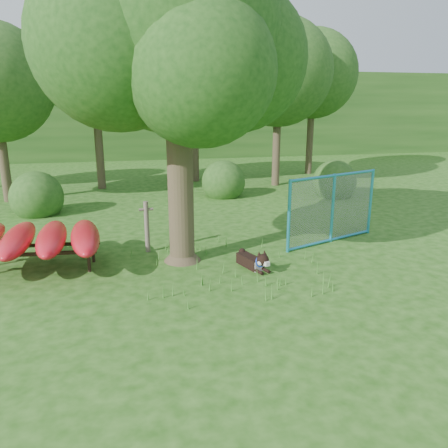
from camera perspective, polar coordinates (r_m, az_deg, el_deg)
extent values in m
plane|color=#1C4A0E|center=(9.43, 0.48, -7.84)|extent=(80.00, 80.00, 0.00)
cylinder|color=#3C3121|center=(10.28, -5.77, 7.74)|extent=(0.69, 0.69, 4.73)
cone|color=#3C3121|center=(10.77, -5.47, -3.55)|extent=(1.03, 1.03, 0.47)
sphere|color=#1B4614|center=(10.31, -6.25, 24.12)|extent=(4.54, 4.54, 4.54)
sphere|color=#1B4614|center=(10.86, 1.40, 20.73)|extent=(3.41, 3.41, 3.41)
sphere|color=#1B4614|center=(9.98, -13.86, 21.89)|extent=(3.60, 3.60, 3.60)
sphere|color=#1B4614|center=(9.08, -3.06, 19.37)|extent=(3.03, 3.03, 3.03)
sphere|color=#1B4614|center=(11.42, -9.34, 25.08)|extent=(3.22, 3.22, 3.22)
cylinder|color=#3C3121|center=(10.22, -2.63, 11.50)|extent=(1.34, 0.44, 1.01)
cylinder|color=#3C3121|center=(10.40, -8.60, 13.50)|extent=(0.97, 0.81, 0.97)
cylinder|color=brown|center=(11.40, -10.04, -0.37)|extent=(0.13, 0.13, 1.34)
cylinder|color=brown|center=(11.28, -10.15, 1.89)|extent=(0.37, 0.11, 0.07)
cylinder|color=black|center=(10.47, -17.22, -4.78)|extent=(0.08, 0.08, 0.46)
cylinder|color=black|center=(11.08, -16.73, -3.63)|extent=(0.08, 0.08, 0.46)
cube|color=black|center=(10.66, -23.76, -3.64)|extent=(2.79, 0.32, 0.07)
cube|color=black|center=(11.26, -22.92, -2.57)|extent=(2.79, 0.32, 0.07)
ellipsoid|color=red|center=(10.99, -25.34, -1.85)|extent=(0.70, 2.80, 0.45)
ellipsoid|color=red|center=(10.79, -21.57, -1.73)|extent=(0.80, 2.82, 0.45)
ellipsoid|color=red|center=(10.64, -17.67, -1.60)|extent=(0.89, 2.84, 0.45)
cube|color=black|center=(10.38, 3.37, -4.87)|extent=(0.50, 0.81, 0.26)
cube|color=beige|center=(10.14, 4.41, -5.47)|extent=(0.27, 0.22, 0.24)
sphere|color=black|center=(9.92, 5.09, -4.69)|extent=(0.28, 0.28, 0.28)
cube|color=beige|center=(9.83, 5.53, -5.15)|extent=(0.15, 0.18, 0.10)
sphere|color=beige|center=(9.87, 4.75, -5.06)|extent=(0.13, 0.13, 0.13)
sphere|color=beige|center=(9.96, 5.56, -4.87)|extent=(0.13, 0.13, 0.13)
cone|color=black|center=(9.86, 4.60, -3.88)|extent=(0.11, 0.13, 0.13)
cone|color=black|center=(9.94, 5.31, -3.72)|extent=(0.14, 0.15, 0.13)
cylinder|color=black|center=(9.98, 4.49, -6.20)|extent=(0.17, 0.33, 0.08)
cylinder|color=black|center=(10.09, 5.39, -5.98)|extent=(0.17, 0.33, 0.08)
sphere|color=black|center=(10.69, 2.37, -3.63)|extent=(0.17, 0.17, 0.17)
torus|color=blue|center=(10.00, 4.79, -4.90)|extent=(0.28, 0.16, 0.27)
cylinder|color=teal|center=(11.23, 8.48, 0.97)|extent=(0.11, 0.11, 1.91)
cylinder|color=teal|center=(12.33, 14.00, 1.98)|extent=(0.11, 0.11, 1.91)
cylinder|color=teal|center=(13.53, 18.58, 2.80)|extent=(0.11, 0.11, 1.91)
cylinder|color=teal|center=(12.16, 14.28, 6.17)|extent=(3.01, 1.19, 0.07)
cylinder|color=teal|center=(12.57, 13.73, -2.03)|extent=(3.01, 1.19, 0.07)
plane|color=gray|center=(12.33, 14.00, 1.98)|extent=(2.98, 1.12, 3.19)
cylinder|color=#42812A|center=(10.59, 3.70, -4.68)|extent=(0.02, 0.02, 0.18)
sphere|color=yellow|center=(10.56, 3.71, -4.22)|extent=(0.03, 0.03, 0.03)
sphere|color=yellow|center=(10.60, 3.81, -4.11)|extent=(0.03, 0.03, 0.03)
sphere|color=yellow|center=(10.57, 3.51, -4.25)|extent=(0.03, 0.03, 0.03)
sphere|color=yellow|center=(10.55, 3.88, -4.24)|extent=(0.03, 0.03, 0.03)
sphere|color=yellow|center=(10.54, 3.69, -4.21)|extent=(0.03, 0.03, 0.03)
cylinder|color=#3C3121|center=(19.02, -26.99, 8.86)|extent=(0.36, 0.36, 4.20)
cylinder|color=#3C3121|center=(20.47, -16.16, 11.74)|extent=(0.36, 0.36, 5.25)
sphere|color=#224C18|center=(20.53, -16.81, 20.11)|extent=(5.20, 5.20, 5.20)
cylinder|color=#3C3121|center=(21.79, -3.81, 10.63)|extent=(0.36, 0.36, 3.85)
sphere|color=#224C18|center=(21.72, -3.92, 16.43)|extent=(4.00, 4.00, 4.00)
cylinder|color=#3C3121|center=(20.70, 6.91, 11.57)|extent=(0.36, 0.36, 4.76)
sphere|color=#224C18|center=(20.71, 7.17, 19.10)|extent=(4.80, 4.80, 4.80)
cylinder|color=#3C3121|center=(24.60, 11.22, 12.15)|extent=(0.36, 0.36, 4.90)
sphere|color=#224C18|center=(24.62, 11.57, 18.66)|extent=(4.60, 4.60, 4.60)
sphere|color=#224C18|center=(16.61, -23.03, 1.21)|extent=(1.80, 1.80, 1.80)
sphere|color=#224C18|center=(18.88, 14.08, 3.57)|extent=(1.80, 1.80, 1.80)
sphere|color=#224C18|center=(18.27, -0.08, 3.64)|extent=(1.80, 1.80, 1.80)
cube|color=#224C18|center=(36.48, -10.25, 14.03)|extent=(80.00, 12.00, 6.00)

